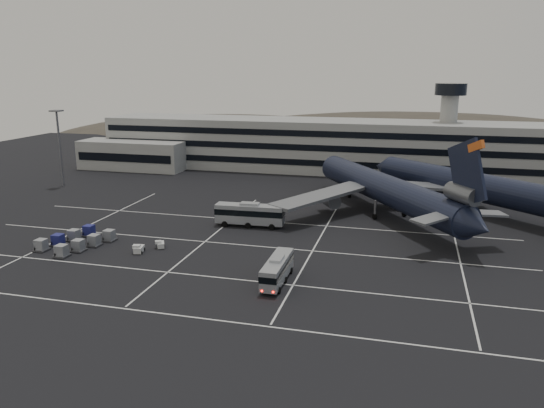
{
  "coord_description": "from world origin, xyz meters",
  "views": [
    {
      "loc": [
        25.83,
        -73.49,
        27.67
      ],
      "look_at": [
        3.29,
        12.19,
        5.0
      ],
      "focal_mm": 35.0,
      "sensor_mm": 36.0,
      "label": 1
    }
  ],
  "objects": [
    {
      "name": "ground",
      "position": [
        0.0,
        0.0,
        0.0
      ],
      "size": [
        260.0,
        260.0,
        0.0
      ],
      "primitive_type": "plane",
      "color": "black",
      "rests_on": "ground"
    },
    {
      "name": "lane_markings",
      "position": [
        0.95,
        0.72,
        0.01
      ],
      "size": [
        90.0,
        55.62,
        0.01
      ],
      "color": "silver",
      "rests_on": "ground"
    },
    {
      "name": "terminal",
      "position": [
        -2.95,
        71.14,
        6.93
      ],
      "size": [
        125.0,
        26.0,
        24.0
      ],
      "color": "gray",
      "rests_on": "ground"
    },
    {
      "name": "hills",
      "position": [
        17.99,
        170.0,
        -12.07
      ],
      "size": [
        352.0,
        180.0,
        44.0
      ],
      "color": "#38332B",
      "rests_on": "ground"
    },
    {
      "name": "lightpole_left",
      "position": [
        -55.0,
        35.0,
        11.82
      ],
      "size": [
        2.4,
        2.4,
        18.28
      ],
      "color": "slate",
      "rests_on": "ground"
    },
    {
      "name": "trijet_main",
      "position": [
        21.96,
        27.76,
        5.25
      ],
      "size": [
        40.89,
        51.12,
        18.08
      ],
      "rotation": [
        0.0,
        0.0,
        0.57
      ],
      "color": "black",
      "rests_on": "ground"
    },
    {
      "name": "trijet_far",
      "position": [
        39.99,
        33.79,
        5.43
      ],
      "size": [
        46.12,
        43.13,
        18.08
      ],
      "rotation": [
        0.0,
        0.0,
        0.83
      ],
      "color": "black",
      "rests_on": "ground"
    },
    {
      "name": "bus_near",
      "position": [
        9.73,
        -9.59,
        1.95
      ],
      "size": [
        2.63,
        10.15,
        3.57
      ],
      "rotation": [
        0.0,
        0.0,
        0.01
      ],
      "color": "#9EA1A6",
      "rests_on": "ground"
    },
    {
      "name": "bus_far",
      "position": [
        -1.41,
        14.32,
        2.4
      ],
      "size": [
        12.56,
        3.62,
        4.39
      ],
      "rotation": [
        0.0,
        0.0,
        1.62
      ],
      "color": "#9EA1A6",
      "rests_on": "ground"
    },
    {
      "name": "tug_a",
      "position": [
        -13.86,
        -3.66,
        0.62
      ],
      "size": [
        1.78,
        2.43,
        1.41
      ],
      "rotation": [
        0.0,
        0.0,
        0.23
      ],
      "color": "silver",
      "rests_on": "ground"
    },
    {
      "name": "tug_b",
      "position": [
        -11.65,
        -0.65,
        0.55
      ],
      "size": [
        1.94,
        2.25,
        1.25
      ],
      "rotation": [
        0.0,
        0.0,
        0.49
      ],
      "color": "silver",
      "rests_on": "ground"
    },
    {
      "name": "uld_cluster",
      "position": [
        -25.26,
        -3.17,
        0.91
      ],
      "size": [
        10.13,
        12.91,
        1.87
      ],
      "rotation": [
        0.0,
        0.0,
        -0.32
      ],
      "color": "#2D2D30",
      "rests_on": "ground"
    }
  ]
}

